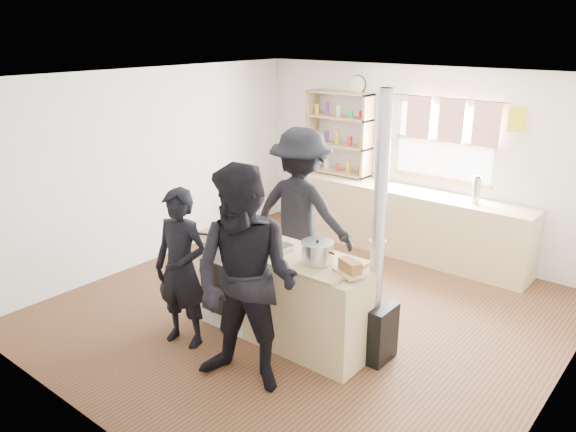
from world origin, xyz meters
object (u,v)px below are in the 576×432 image
object	(u,v)px
stockpot_stove	(259,232)
cooking_island	(284,295)
thermos	(476,190)
person_far	(301,212)
stockpot_counter	(317,252)
flue_heater	(375,295)
bread_board	(350,268)
skillet_greens	(224,236)
person_near_right	(246,281)
person_near_left	(181,269)
roast_tray	(271,247)

from	to	relation	value
stockpot_stove	cooking_island	bearing A→B (deg)	-12.38
thermos	person_far	distance (m)	2.25
stockpot_counter	flue_heater	size ratio (longest dim) A/B	0.12
person_far	cooking_island	bearing A→B (deg)	111.30
cooking_island	bread_board	size ratio (longest dim) A/B	5.85
thermos	flue_heater	size ratio (longest dim) A/B	0.13
stockpot_stove	bread_board	size ratio (longest dim) A/B	0.65
skillet_greens	person_far	size ratio (longest dim) A/B	0.20
bread_board	person_near_right	bearing A→B (deg)	-124.51
person_near_left	person_far	bearing A→B (deg)	70.55
thermos	person_far	xyz separation A→B (m)	(-1.32, -1.82, -0.10)
stockpot_stove	flue_heater	bearing A→B (deg)	7.18
roast_tray	flue_heater	world-z (taller)	flue_heater
cooking_island	roast_tray	world-z (taller)	roast_tray
stockpot_counter	person_far	xyz separation A→B (m)	(-0.93, 0.97, -0.06)
roast_tray	person_near_right	xyz separation A→B (m)	(0.35, -0.73, 0.01)
thermos	skillet_greens	distance (m)	3.25
cooking_island	person_near_right	size ratio (longest dim) A/B	1.01
flue_heater	stockpot_stove	bearing A→B (deg)	-172.82
stockpot_stove	person_far	size ratio (longest dim) A/B	0.11
stockpot_stove	stockpot_counter	bearing A→B (deg)	-7.61
stockpot_counter	bread_board	world-z (taller)	stockpot_counter
stockpot_counter	person_near_left	bearing A→B (deg)	-149.48
thermos	stockpot_counter	xyz separation A→B (m)	(-0.38, -2.79, -0.03)
thermos	cooking_island	xyz separation A→B (m)	(-0.79, -2.77, -0.60)
cooking_island	stockpot_counter	distance (m)	0.69
stockpot_stove	stockpot_counter	distance (m)	0.81
roast_tray	cooking_island	bearing A→B (deg)	30.91
skillet_greens	bread_board	xyz separation A→B (m)	(1.45, 0.09, 0.02)
thermos	skillet_greens	xyz separation A→B (m)	(-1.47, -2.90, -0.10)
skillet_greens	person_near_left	world-z (taller)	person_near_left
cooking_island	flue_heater	xyz separation A→B (m)	(0.87, 0.25, 0.18)
thermos	bread_board	distance (m)	2.80
thermos	stockpot_counter	world-z (taller)	thermos
skillet_greens	roast_tray	size ratio (longest dim) A/B	1.11
bread_board	person_near_right	distance (m)	0.93
bread_board	person_near_left	size ratio (longest dim) A/B	0.21
thermos	person_near_right	size ratio (longest dim) A/B	0.17
cooking_island	stockpot_counter	world-z (taller)	stockpot_counter
bread_board	person_far	size ratio (longest dim) A/B	0.17
flue_heater	person_near_left	world-z (taller)	flue_heater
thermos	cooking_island	bearing A→B (deg)	-105.86
cooking_island	roast_tray	bearing A→B (deg)	-149.09
stockpot_counter	flue_heater	distance (m)	0.66
skillet_greens	person_far	xyz separation A→B (m)	(0.15, 1.07, 0.01)
skillet_greens	roast_tray	bearing A→B (deg)	6.00
cooking_island	person_near_left	bearing A→B (deg)	-136.42
flue_heater	person_near_left	bearing A→B (deg)	-149.69
stockpot_counter	cooking_island	bearing A→B (deg)	177.16
person_near_left	skillet_greens	bearing A→B (deg)	73.99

